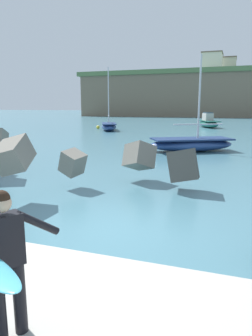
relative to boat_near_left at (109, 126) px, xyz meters
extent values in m
plane|color=#42707F|center=(11.75, -28.66, -0.51)|extent=(400.00, 400.00, 0.00)
cube|color=slate|center=(8.18, -27.68, 0.96)|extent=(1.15, 1.35, 1.26)
cube|color=#4C4944|center=(12.77, -24.64, 0.39)|extent=(1.15, 0.99, 1.29)
cube|color=slate|center=(10.93, -23.80, 0.48)|extent=(1.32, 1.54, 1.34)
cube|color=slate|center=(9.01, -25.60, 0.42)|extent=(1.03, 0.95, 1.02)
cylinder|color=black|center=(12.09, -32.58, 0.18)|extent=(0.15, 0.15, 0.90)
cube|color=black|center=(12.03, -32.69, 0.93)|extent=(0.38, 0.44, 0.60)
sphere|color=#DBB28E|center=(12.03, -32.69, 1.36)|extent=(0.21, 0.21, 0.21)
sphere|color=black|center=(12.03, -32.69, 1.41)|extent=(0.19, 0.19, 0.19)
cylinder|color=black|center=(12.26, -32.38, 1.05)|extent=(0.34, 0.50, 0.41)
ellipsoid|color=navy|center=(0.00, 0.00, -0.08)|extent=(3.68, 5.39, 0.87)
cube|color=navy|center=(0.00, 0.00, 0.32)|extent=(3.39, 4.96, 0.10)
cylinder|color=silver|center=(-0.16, 0.35, 3.64)|extent=(0.12, 0.12, 6.55)
cylinder|color=silver|center=(-0.16, 0.35, 1.26)|extent=(1.34, 2.84, 0.08)
ellipsoid|color=#1E6656|center=(10.96, 9.40, -0.05)|extent=(3.90, 5.92, 0.94)
cube|color=#164C41|center=(10.96, 9.40, 0.38)|extent=(3.59, 5.45, 0.10)
cube|color=#B7B2A8|center=(10.79, 9.79, 0.93)|extent=(1.66, 1.99, 1.01)
cube|color=#334C5B|center=(10.79, 9.79, 1.49)|extent=(1.50, 1.79, 0.12)
ellipsoid|color=navy|center=(11.77, -14.70, -0.09)|extent=(5.93, 4.63, 0.84)
cube|color=navy|center=(11.77, -14.70, 0.29)|extent=(5.45, 4.26, 0.10)
cylinder|color=silver|center=(12.14, -14.49, 2.93)|extent=(0.12, 0.12, 5.21)
cylinder|color=silver|center=(12.14, -14.49, 1.23)|extent=(2.95, 1.70, 0.08)
sphere|color=yellow|center=(-2.36, 2.07, -0.29)|extent=(0.44, 0.44, 0.44)
cube|color=beige|center=(11.53, 70.05, 14.32)|extent=(4.31, 6.29, 4.75)
cube|color=#66564C|center=(11.53, 70.05, 16.84)|extent=(4.53, 6.60, 0.30)
cube|color=silver|center=(7.10, 62.02, 14.49)|extent=(5.52, 7.48, 5.11)
cube|color=#66564C|center=(7.10, 62.02, 17.20)|extent=(5.79, 7.85, 0.30)
camera|label=1|loc=(14.35, -35.31, 2.38)|focal=33.46mm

